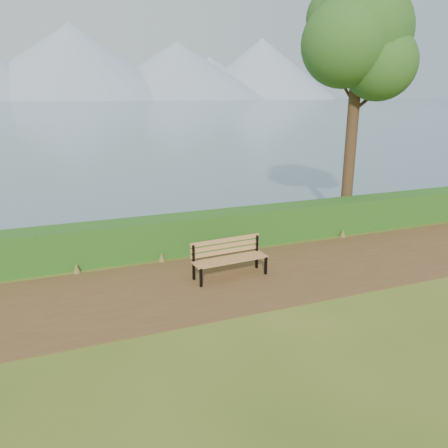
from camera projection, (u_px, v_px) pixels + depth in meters
name	position (u px, v px, depth m)	size (l,w,h in m)	color
ground	(231.00, 286.00, 9.86)	(140.00, 140.00, 0.00)	#435A19
path	(226.00, 281.00, 10.12)	(40.00, 3.40, 0.01)	brown
hedge	(196.00, 232.00, 12.04)	(32.00, 0.85, 1.00)	#1C4C15
water	(54.00, 102.00, 242.09)	(700.00, 510.00, 0.00)	#496076
mountains	(36.00, 65.00, 361.47)	(585.00, 190.00, 70.00)	#8293AD
bench	(229.00, 255.00, 10.27)	(1.83, 0.66, 0.90)	black
tree	(359.00, 39.00, 12.96)	(3.89, 3.20, 7.72)	#362616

